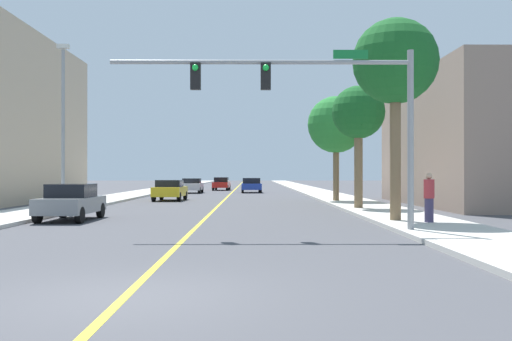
# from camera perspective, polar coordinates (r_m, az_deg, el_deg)

# --- Properties ---
(ground) EXTENTS (192.00, 192.00, 0.00)m
(ground) POSITION_cam_1_polar(r_m,az_deg,el_deg) (50.95, -2.64, -2.42)
(ground) COLOR #47474C
(sidewalk_left) EXTENTS (3.36, 168.00, 0.15)m
(sidewalk_left) POSITION_cam_1_polar(r_m,az_deg,el_deg) (51.93, -11.80, -2.29)
(sidewalk_left) COLOR beige
(sidewalk_left) RESTS_ON ground
(sidewalk_right) EXTENTS (3.36, 168.00, 0.15)m
(sidewalk_right) POSITION_cam_1_polar(r_m,az_deg,el_deg) (51.30, 6.63, -2.32)
(sidewalk_right) COLOR beige
(sidewalk_right) RESTS_ON ground
(lane_marking_center) EXTENTS (0.16, 144.00, 0.01)m
(lane_marking_center) POSITION_cam_1_polar(r_m,az_deg,el_deg) (50.95, -2.64, -2.41)
(lane_marking_center) COLOR yellow
(lane_marking_center) RESTS_ON ground
(building_right_near) EXTENTS (10.27, 16.50, 7.80)m
(building_right_near) POSITION_cam_1_polar(r_m,az_deg,el_deg) (37.36, 22.98, 2.80)
(building_right_near) COLOR gray
(building_right_near) RESTS_ON ground
(traffic_signal_mast) EXTENTS (9.56, 0.36, 5.66)m
(traffic_signal_mast) POSITION_cam_1_polar(r_m,az_deg,el_deg) (18.24, 5.87, 7.38)
(traffic_signal_mast) COLOR gray
(traffic_signal_mast) RESTS_ON sidewalk_right
(street_lamp) EXTENTS (0.56, 0.28, 7.95)m
(street_lamp) POSITION_cam_1_polar(r_m,az_deg,el_deg) (29.02, -18.67, 4.95)
(street_lamp) COLOR gray
(street_lamp) RESTS_ON sidewalk_left
(palm_near) EXTENTS (3.22, 3.22, 7.62)m
(palm_near) POSITION_cam_1_polar(r_m,az_deg,el_deg) (22.57, 13.71, 10.32)
(palm_near) COLOR brown
(palm_near) RESTS_ON sidewalk_right
(palm_mid) EXTENTS (2.71, 2.71, 6.25)m
(palm_mid) POSITION_cam_1_polar(r_m,az_deg,el_deg) (29.85, 10.15, 5.53)
(palm_mid) COLOR brown
(palm_mid) RESTS_ON sidewalk_right
(palm_far) EXTENTS (3.67, 3.67, 6.75)m
(palm_far) POSITION_cam_1_polar(r_m,az_deg,el_deg) (37.39, 7.98, 4.50)
(palm_far) COLOR brown
(palm_far) RESTS_ON sidewalk_right
(car_blue) EXTENTS (2.01, 4.14, 1.44)m
(car_blue) POSITION_cam_1_polar(r_m,az_deg,el_deg) (56.15, -0.47, -1.45)
(car_blue) COLOR #1E389E
(car_blue) RESTS_ON ground
(car_silver) EXTENTS (1.87, 4.19, 1.41)m
(car_silver) POSITION_cam_1_polar(r_m,az_deg,el_deg) (55.13, -6.39, -1.48)
(car_silver) COLOR #BCBCC1
(car_silver) RESTS_ON ground
(car_yellow) EXTENTS (2.06, 3.91, 1.44)m
(car_yellow) POSITION_cam_1_polar(r_m,az_deg,el_deg) (40.30, -8.58, -1.93)
(car_yellow) COLOR gold
(car_yellow) RESTS_ON ground
(car_gray) EXTENTS (1.90, 3.93, 1.48)m
(car_gray) POSITION_cam_1_polar(r_m,az_deg,el_deg) (24.41, -17.96, -2.98)
(car_gray) COLOR slate
(car_gray) RESTS_ON ground
(car_red) EXTENTS (1.90, 4.08, 1.45)m
(car_red) POSITION_cam_1_polar(r_m,az_deg,el_deg) (63.89, -3.46, -1.32)
(car_red) COLOR red
(car_red) RESTS_ON ground
(pedestrian) EXTENTS (0.38, 0.38, 1.78)m
(pedestrian) POSITION_cam_1_polar(r_m,az_deg,el_deg) (21.55, 16.86, -2.59)
(pedestrian) COLOR #3F3859
(pedestrian) RESTS_ON sidewalk_right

